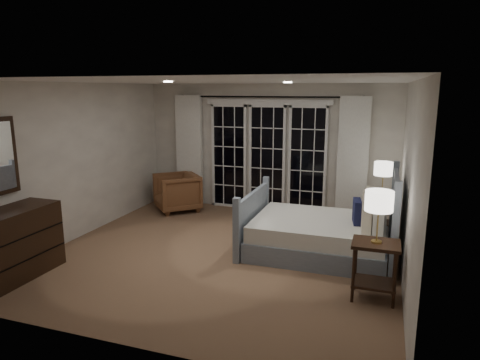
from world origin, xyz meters
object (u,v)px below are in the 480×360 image
(dresser, at_px, (11,245))
(armchair, at_px, (177,192))
(lamp_left, at_px, (379,201))
(bed, at_px, (324,233))
(lamp_right, at_px, (384,169))
(nightstand_right, at_px, (381,209))
(nightstand_left, at_px, (375,262))

(dresser, bearing_deg, armchair, 81.21)
(dresser, bearing_deg, lamp_left, 11.91)
(bed, distance_m, lamp_right, 1.69)
(armchair, bearing_deg, lamp_left, 13.00)
(bed, bearing_deg, nightstand_right, 58.75)
(nightstand_right, relative_size, lamp_right, 1.05)
(nightstand_left, distance_m, dresser, 4.50)
(lamp_right, bearing_deg, nightstand_left, -90.54)
(nightstand_right, height_order, armchair, armchair)
(lamp_left, xyz_separation_m, armchair, (-3.86, 2.60, -0.80))
(bed, xyz_separation_m, dresser, (-3.65, -2.15, 0.14))
(nightstand_left, height_order, nightstand_right, nightstand_left)
(bed, height_order, lamp_left, lamp_left)
(nightstand_left, bearing_deg, lamp_left, 90.00)
(bed, relative_size, dresser, 1.66)
(bed, bearing_deg, lamp_left, -58.45)
(lamp_right, height_order, armchair, lamp_right)
(lamp_right, bearing_deg, dresser, -142.22)
(bed, height_order, dresser, bed)
(lamp_right, distance_m, armchair, 3.95)
(nightstand_left, xyz_separation_m, dresser, (-4.40, -0.93, -0.00))
(bed, xyz_separation_m, nightstand_left, (0.75, -1.22, 0.14))
(nightstand_left, distance_m, lamp_left, 0.71)
(bed, relative_size, nightstand_left, 3.07)
(nightstand_left, height_order, lamp_right, lamp_right)
(nightstand_left, height_order, dresser, dresser)
(nightstand_left, bearing_deg, nightstand_right, 89.46)
(lamp_left, height_order, dresser, lamp_left)
(nightstand_right, relative_size, armchair, 0.76)
(bed, relative_size, lamp_right, 3.57)
(lamp_left, relative_size, lamp_right, 1.02)
(bed, bearing_deg, dresser, -149.47)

